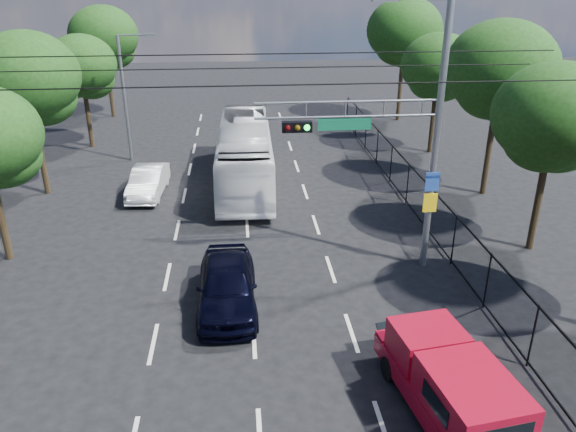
{
  "coord_description": "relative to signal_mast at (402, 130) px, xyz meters",
  "views": [
    {
      "loc": [
        -0.25,
        -10.07,
        10.22
      ],
      "look_at": [
        1.29,
        6.71,
        2.8
      ],
      "focal_mm": 35.0,
      "sensor_mm": 36.0,
      "label": 1
    }
  ],
  "objects": [
    {
      "name": "lane_markings",
      "position": [
        -5.28,
        6.01,
        -5.24
      ],
      "size": [
        6.12,
        38.0,
        0.01
      ],
      "color": "beige",
      "rests_on": "ground"
    },
    {
      "name": "tree_left_d",
      "position": [
        -14.67,
        17.03,
        -0.52
      ],
      "size": [
        4.2,
        4.2,
        6.83
      ],
      "color": "black",
      "rests_on": "ground"
    },
    {
      "name": "tree_left_e",
      "position": [
        -14.87,
        25.03,
        0.29
      ],
      "size": [
        4.92,
        4.92,
        7.99
      ],
      "color": "black",
      "rests_on": "ground"
    },
    {
      "name": "white_van",
      "position": [
        -10.02,
        8.32,
        -4.56
      ],
      "size": [
        1.73,
        4.25,
        1.37
      ],
      "primitive_type": "imported",
      "rotation": [
        0.0,
        0.0,
        -0.07
      ],
      "color": "silver",
      "rests_on": "ground"
    },
    {
      "name": "white_bus",
      "position": [
        -5.22,
        9.61,
        -3.69
      ],
      "size": [
        2.84,
        11.22,
        3.11
      ],
      "primitive_type": "imported",
      "rotation": [
        0.0,
        0.0,
        -0.02
      ],
      "color": "silver",
      "rests_on": "ground"
    },
    {
      "name": "tree_left_c",
      "position": [
        -15.07,
        9.03,
        0.15
      ],
      "size": [
        4.8,
        4.8,
        7.8
      ],
      "color": "black",
      "rests_on": "ground"
    },
    {
      "name": "tree_right_e",
      "position": [
        6.33,
        22.03,
        0.69
      ],
      "size": [
        5.28,
        5.28,
        8.58
      ],
      "color": "black",
      "rests_on": "ground"
    },
    {
      "name": "streetlight_left",
      "position": [
        -11.62,
        14.01,
        -1.3
      ],
      "size": [
        2.09,
        0.22,
        7.08
      ],
      "color": "slate",
      "rests_on": "ground"
    },
    {
      "name": "tree_right_c",
      "position": [
        6.53,
        7.03,
        0.49
      ],
      "size": [
        5.1,
        5.1,
        8.29
      ],
      "color": "black",
      "rests_on": "ground"
    },
    {
      "name": "fence_right",
      "position": [
        2.32,
        4.18,
        -4.21
      ],
      "size": [
        0.06,
        34.03,
        2.0
      ],
      "color": "black",
      "rests_on": "ground"
    },
    {
      "name": "tree_right_b",
      "position": [
        5.93,
        1.03,
        -0.19
      ],
      "size": [
        4.5,
        4.5,
        7.31
      ],
      "color": "black",
      "rests_on": "ground"
    },
    {
      "name": "signal_mast",
      "position": [
        0.0,
        0.0,
        0.0
      ],
      "size": [
        6.43,
        0.39,
        9.5
      ],
      "color": "slate",
      "rests_on": "ground"
    },
    {
      "name": "red_pickup",
      "position": [
        -0.64,
        -7.6,
        -4.24
      ],
      "size": [
        2.53,
        5.24,
        1.88
      ],
      "color": "black",
      "rests_on": "ground"
    },
    {
      "name": "navy_hatchback",
      "position": [
        -6.07,
        -2.13,
        -4.43
      ],
      "size": [
        1.93,
        4.75,
        1.62
      ],
      "primitive_type": "imported",
      "rotation": [
        0.0,
        0.0,
        0.0
      ],
      "color": "black",
      "rests_on": "ground"
    },
    {
      "name": "utility_wires",
      "position": [
        -5.28,
        0.84,
        1.99
      ],
      "size": [
        22.0,
        5.04,
        0.74
      ],
      "color": "black",
      "rests_on": "ground"
    },
    {
      "name": "tree_right_d",
      "position": [
        6.13,
        14.03,
        -0.39
      ],
      "size": [
        4.32,
        4.32,
        7.02
      ],
      "color": "black",
      "rests_on": "ground"
    }
  ]
}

